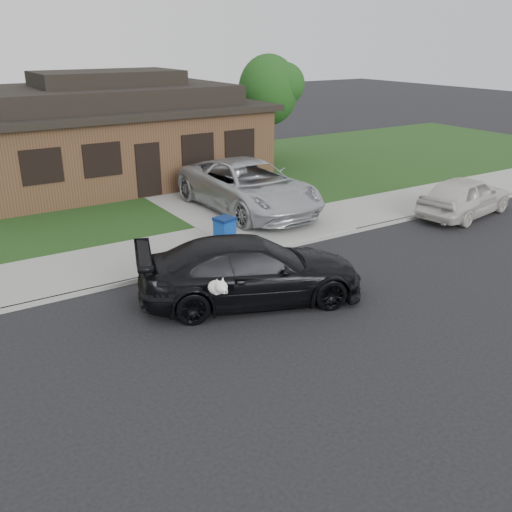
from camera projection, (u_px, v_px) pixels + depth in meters
ground at (176, 342)px, 12.23m from camera, size 120.00×120.00×0.00m
sidewalk at (101, 266)px, 16.14m from camera, size 60.00×3.00×0.12m
curb at (119, 284)px, 14.96m from camera, size 60.00×0.12×0.12m
lawn at (35, 202)px, 22.44m from camera, size 60.00×13.00×0.13m
driveway at (206, 197)px, 23.08m from camera, size 4.50×13.00×0.14m
sedan at (251, 270)px, 13.91m from camera, size 5.93×3.93×1.60m
minivan at (249, 186)px, 20.77m from camera, size 3.08×6.53×1.80m
white_compact at (465, 196)px, 20.62m from camera, size 4.57×2.48×1.48m
recycling_bin at (225, 232)px, 17.35m from camera, size 0.66×0.66×0.91m
house at (112, 133)px, 25.27m from camera, size 12.60×8.60×4.65m
tree_1 at (272, 89)px, 28.30m from camera, size 3.15×3.00×5.25m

